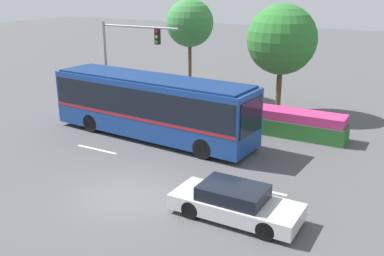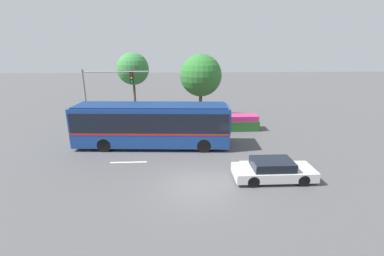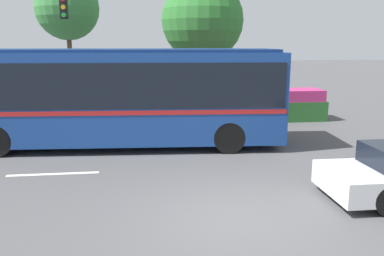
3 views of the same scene
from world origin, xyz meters
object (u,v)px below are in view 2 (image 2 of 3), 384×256
at_px(street_tree_left, 133,69).
at_px(street_tree_centre, 201,75).
at_px(city_bus, 152,123).
at_px(traffic_light_pole, 102,90).
at_px(sedan_foreground, 273,170).

xyz_separation_m(street_tree_left, street_tree_centre, (6.90, -0.98, -0.60)).
bearing_deg(street_tree_left, street_tree_centre, -8.04).
bearing_deg(city_bus, traffic_light_pole, 145.35).
bearing_deg(traffic_light_pole, street_tree_centre, 25.23).
distance_m(street_tree_left, street_tree_centre, 6.99).
height_order(sedan_foreground, street_tree_centre, street_tree_centre).
bearing_deg(city_bus, sedan_foreground, -34.13).
relative_size(traffic_light_pole, street_tree_left, 0.81).
height_order(traffic_light_pole, street_tree_left, street_tree_left).
height_order(sedan_foreground, traffic_light_pole, traffic_light_pole).
height_order(city_bus, sedan_foreground, city_bus).
distance_m(traffic_light_pole, street_tree_left, 5.62).
height_order(traffic_light_pole, street_tree_centre, street_tree_centre).
xyz_separation_m(city_bus, street_tree_left, (-2.61, 8.68, 3.31)).
distance_m(city_bus, street_tree_centre, 9.22).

